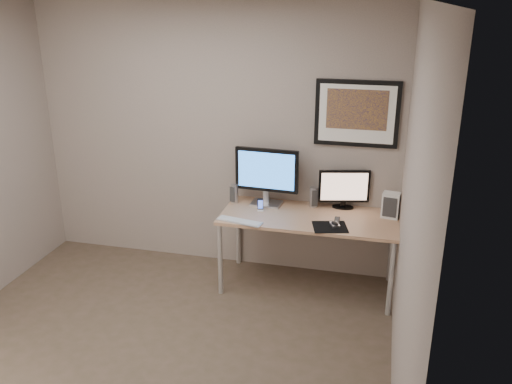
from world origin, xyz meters
TOP-DOWN VIEW (x-y plane):
  - floor at (0.00, 0.00)m, footprint 3.60×3.60m
  - room at (0.00, 0.45)m, footprint 3.60×3.60m
  - desk at (1.00, 1.35)m, footprint 1.60×0.70m
  - framed_art at (1.35, 1.68)m, footprint 0.75×0.04m
  - monitor_large at (0.56, 1.53)m, footprint 0.61×0.21m
  - monitor_tv at (1.28, 1.62)m, footprint 0.47×0.15m
  - speaker_left at (0.25, 1.52)m, footprint 0.09×0.09m
  - speaker_right at (1.00, 1.59)m, footprint 0.10×0.10m
  - phone_dock at (0.54, 1.36)m, footprint 0.06×0.06m
  - keyboard at (0.42, 1.07)m, footprint 0.43×0.19m
  - mousepad at (1.21, 1.14)m, footprint 0.35×0.32m
  - mouse at (1.25, 1.17)m, footprint 0.10×0.12m
  - remote at (1.26, 1.26)m, footprint 0.05×0.17m
  - fan_unit at (1.71, 1.49)m, footprint 0.17×0.13m

SIDE VIEW (x-z plane):
  - floor at x=0.00m, z-range 0.00..0.00m
  - desk at x=1.00m, z-range 0.30..1.03m
  - mousepad at x=1.21m, z-range 0.73..0.73m
  - keyboard at x=0.42m, z-range 0.73..0.74m
  - remote at x=1.26m, z-range 0.73..0.75m
  - mouse at x=1.25m, z-range 0.73..0.77m
  - phone_dock at x=0.54m, z-range 0.73..0.85m
  - speaker_left at x=0.25m, z-range 0.73..0.91m
  - speaker_right at x=1.00m, z-range 0.73..0.92m
  - fan_unit at x=1.71m, z-range 0.73..0.96m
  - monitor_tv at x=1.28m, z-range 0.74..1.12m
  - monitor_large at x=0.56m, z-range 0.76..1.31m
  - framed_art at x=1.35m, z-range 1.32..1.92m
  - room at x=0.00m, z-range -0.16..3.44m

